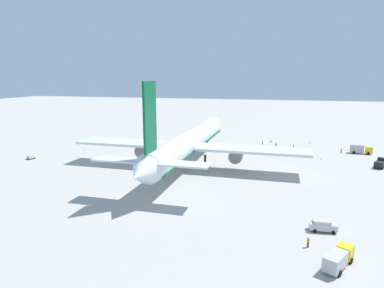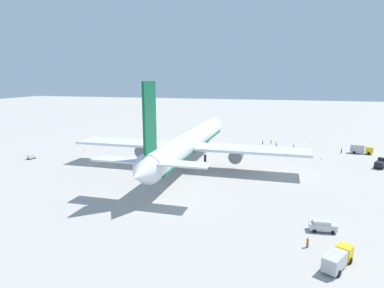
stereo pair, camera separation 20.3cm
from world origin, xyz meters
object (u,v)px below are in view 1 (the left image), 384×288
at_px(ground_worker_4, 341,150).
at_px(ground_worker_1, 276,144).
at_px(airliner, 189,142).
at_px(traffic_cone_4, 321,159).
at_px(service_truck_2, 338,258).
at_px(service_truck_0, 360,149).
at_px(baggage_cart_0, 31,157).
at_px(traffic_cone_2, 275,143).
at_px(ground_worker_5, 262,142).
at_px(service_van, 323,225).
at_px(ground_worker_3, 293,146).
at_px(ground_worker_2, 308,242).
at_px(service_truck_1, 380,163).
at_px(traffic_cone_0, 84,150).
at_px(ground_worker_0, 271,141).
at_px(traffic_cone_3, 310,143).

bearing_deg(ground_worker_4, ground_worker_1, 73.94).
distance_m(airliner, traffic_cone_4, 43.32).
relative_size(service_truck_2, ground_worker_1, 3.92).
relative_size(service_truck_0, baggage_cart_0, 2.33).
bearing_deg(traffic_cone_2, ground_worker_5, 103.46).
bearing_deg(traffic_cone_2, traffic_cone_4, -145.97).
xyz_separation_m(service_truck_0, ground_worker_4, (-0.70, 6.15, -0.76)).
relative_size(service_van, ground_worker_1, 2.62).
height_order(ground_worker_3, ground_worker_4, ground_worker_4).
bearing_deg(ground_worker_2, service_truck_1, -23.61).
xyz_separation_m(service_truck_1, traffic_cone_0, (-1.67, 96.13, -1.05)).
bearing_deg(baggage_cart_0, traffic_cone_4, -75.66).
xyz_separation_m(ground_worker_0, ground_worker_2, (-83.53, -8.24, 0.00)).
bearing_deg(traffic_cone_4, ground_worker_2, 172.25).
bearing_deg(ground_worker_1, service_truck_2, -173.34).
relative_size(service_truck_1, ground_worker_2, 3.21).
xyz_separation_m(service_van, traffic_cone_3, (80.43, -3.80, -0.76)).
bearing_deg(airliner, service_van, -136.68).
bearing_deg(traffic_cone_3, ground_worker_1, 124.24).
distance_m(service_truck_0, service_truck_2, 79.60).
bearing_deg(traffic_cone_3, ground_worker_5, 108.67).
distance_m(airliner, ground_worker_5, 43.81).
xyz_separation_m(ground_worker_3, ground_worker_5, (4.04, 11.58, 0.02)).
relative_size(service_truck_0, traffic_cone_3, 12.96).
relative_size(service_truck_2, ground_worker_2, 4.16).
distance_m(service_truck_1, ground_worker_1, 38.30).
relative_size(ground_worker_1, ground_worker_2, 1.06).
xyz_separation_m(service_van, ground_worker_3, (70.29, 2.66, -0.20)).
bearing_deg(ground_worker_4, traffic_cone_2, 66.01).
bearing_deg(ground_worker_1, ground_worker_3, -103.15).
bearing_deg(ground_worker_0, traffic_cone_2, -135.80).
distance_m(service_truck_0, traffic_cone_0, 96.66).
bearing_deg(ground_worker_4, baggage_cart_0, 109.66).
distance_m(airliner, baggage_cart_0, 52.03).
distance_m(ground_worker_2, ground_worker_5, 81.59).
relative_size(service_truck_2, service_van, 1.50).
bearing_deg(airliner, ground_worker_3, -41.48).
xyz_separation_m(ground_worker_1, traffic_cone_4, (-18.26, -14.27, -0.61)).
relative_size(airliner, baggage_cart_0, 25.20).
height_order(service_truck_1, ground_worker_4, service_truck_1).
xyz_separation_m(airliner, ground_worker_1, (36.29, -24.51, -6.29)).
bearing_deg(traffic_cone_0, traffic_cone_3, -66.47).
xyz_separation_m(traffic_cone_3, traffic_cone_4, (-26.93, -1.53, 0.00)).
height_order(service_truck_2, ground_worker_4, service_truck_2).
bearing_deg(service_van, traffic_cone_0, 58.60).
distance_m(service_truck_2, service_van, 11.34).
relative_size(traffic_cone_0, traffic_cone_2, 1.00).
bearing_deg(ground_worker_5, ground_worker_2, -171.96).
bearing_deg(baggage_cart_0, service_van, -109.74).
xyz_separation_m(service_van, ground_worker_1, (71.76, 8.94, -0.14)).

